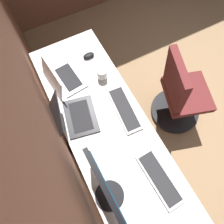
% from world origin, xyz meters
% --- Properties ---
extents(wall_back, '(5.08, 0.10, 2.60)m').
position_xyz_m(wall_back, '(0.00, 1.99, 1.30)').
color(wall_back, brown).
rests_on(wall_back, ground).
extents(desk, '(1.90, 0.64, 0.73)m').
position_xyz_m(desk, '(0.19, 1.60, 0.66)').
color(desk, white).
rests_on(desk, ground).
extents(drawer_pedestal, '(0.40, 0.51, 0.69)m').
position_xyz_m(drawer_pedestal, '(0.10, 1.62, 0.35)').
color(drawer_pedestal, white).
rests_on(drawer_pedestal, ground).
extents(monitor_primary, '(0.56, 0.20, 0.40)m').
position_xyz_m(monitor_primary, '(-0.27, 1.81, 0.96)').
color(monitor_primary, black).
rests_on(monitor_primary, desk).
extents(laptop_leftmost, '(0.39, 0.41, 0.22)m').
position_xyz_m(laptop_leftmost, '(0.36, 1.81, 0.78)').
color(laptop_leftmost, black).
rests_on(laptop_leftmost, desk).
extents(laptop_left, '(0.36, 0.30, 0.21)m').
position_xyz_m(laptop_left, '(0.72, 1.74, 0.78)').
color(laptop_left, white).
rests_on(laptop_left, desk).
extents(keyboard_main, '(0.43, 0.17, 0.02)m').
position_xyz_m(keyboard_main, '(0.24, 1.41, 0.74)').
color(keyboard_main, silver).
rests_on(keyboard_main, desk).
extents(keyboard_spare, '(0.43, 0.16, 0.02)m').
position_xyz_m(keyboard_spare, '(-0.34, 1.44, 0.74)').
color(keyboard_spare, silver).
rests_on(keyboard_spare, desk).
extents(mouse_main, '(0.06, 0.10, 0.03)m').
position_xyz_m(mouse_main, '(0.85, 1.44, 0.75)').
color(mouse_main, black).
rests_on(mouse_main, desk).
extents(coffee_mug, '(0.12, 0.08, 0.10)m').
position_xyz_m(coffee_mug, '(0.60, 1.43, 0.78)').
color(coffee_mug, silver).
rests_on(coffee_mug, desk).
extents(office_chair, '(0.56, 0.60, 0.97)m').
position_xyz_m(office_chair, '(0.21, 0.77, 0.46)').
color(office_chair, maroon).
rests_on(office_chair, ground).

